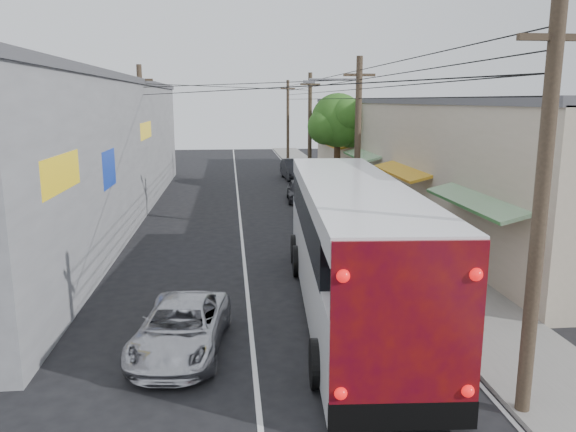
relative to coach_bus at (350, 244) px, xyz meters
name	(u,v)px	position (x,y,z in m)	size (l,w,h in m)	color
ground	(256,379)	(-3.01, -4.11, -1.99)	(120.00, 120.00, 0.00)	black
sidewalk	(351,206)	(3.49, 15.89, -1.93)	(3.00, 80.00, 0.12)	slate
building_right	(417,149)	(7.98, 17.89, 1.16)	(7.09, 40.00, 6.25)	#B9AA93
building_left	(71,150)	(-11.51, 13.88, 1.66)	(7.20, 36.00, 7.25)	gray
utility_poles	(293,136)	(0.12, 16.21, 2.14)	(11.80, 45.28, 8.00)	#473828
street_tree	(339,122)	(3.86, 21.91, 2.68)	(4.40, 4.00, 6.60)	#3F2B19
coach_bus	(350,244)	(0.00, 0.00, 0.00)	(3.77, 13.49, 3.84)	white
jeepney	(181,328)	(-4.76, -2.50, -1.37)	(2.05, 4.45, 1.24)	silver
parked_suv	(332,206)	(1.59, 11.53, -1.07)	(2.58, 6.34, 1.84)	#A8A7AF
parked_car_mid	(300,190)	(0.79, 18.21, -1.33)	(1.57, 3.89, 1.33)	#232327
parked_car_far	(295,169)	(1.59, 27.90, -1.19)	(1.68, 4.83, 1.59)	black
pedestrian_near	(389,238)	(2.39, 4.23, -0.95)	(0.67, 0.44, 1.84)	#BF658C
pedestrian_far	(387,207)	(4.32, 11.34, -1.14)	(0.71, 0.55, 1.45)	#89AAC8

